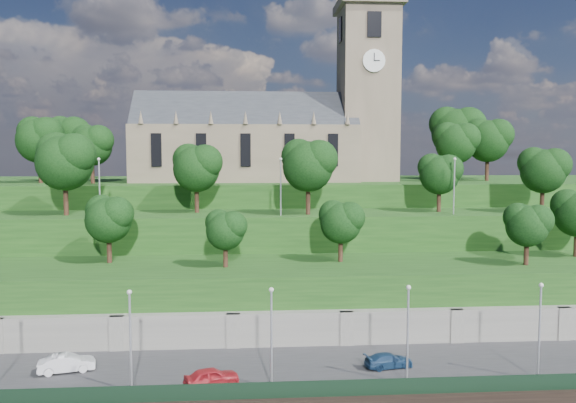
{
  "coord_description": "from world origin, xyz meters",
  "views": [
    {
      "loc": [
        -3.54,
        -36.94,
        18.85
      ],
      "look_at": [
        1.1,
        30.0,
        13.25
      ],
      "focal_mm": 35.0,
      "sensor_mm": 36.0,
      "label": 1
    }
  ],
  "objects": [
    {
      "name": "promenade",
      "position": [
        0.0,
        6.0,
        1.0
      ],
      "size": [
        160.0,
        12.0,
        2.0
      ],
      "primitive_type": "cube",
      "color": "#2D2D30",
      "rests_on": "ground"
    },
    {
      "name": "fence",
      "position": [
        0.0,
        0.6,
        2.6
      ],
      "size": [
        160.0,
        0.1,
        1.2
      ],
      "primitive_type": "cube",
      "color": "black",
      "rests_on": "promenade"
    },
    {
      "name": "retaining_wall",
      "position": [
        0.0,
        11.97,
        2.5
      ],
      "size": [
        160.0,
        2.1,
        5.0
      ],
      "color": "slate",
      "rests_on": "ground"
    },
    {
      "name": "embankment_lower",
      "position": [
        0.0,
        18.0,
        4.0
      ],
      "size": [
        160.0,
        12.0,
        8.0
      ],
      "primitive_type": "cube",
      "color": "#1A4015",
      "rests_on": "ground"
    },
    {
      "name": "embankment_upper",
      "position": [
        0.0,
        29.0,
        6.0
      ],
      "size": [
        160.0,
        10.0,
        12.0
      ],
      "primitive_type": "cube",
      "color": "#1A4015",
      "rests_on": "ground"
    },
    {
      "name": "hilltop",
      "position": [
        0.0,
        50.0,
        7.5
      ],
      "size": [
        160.0,
        32.0,
        15.0
      ],
      "primitive_type": "cube",
      "color": "#1A4015",
      "rests_on": "ground"
    },
    {
      "name": "church",
      "position": [
        0.79,
        45.98,
        22.52
      ],
      "size": [
        38.6,
        12.35,
        27.6
      ],
      "color": "brown",
      "rests_on": "hilltop"
    },
    {
      "name": "trees_lower",
      "position": [
        1.65,
        18.26,
        12.46
      ],
      "size": [
        68.28,
        8.63,
        7.21
      ],
      "color": "black",
      "rests_on": "embankment_lower"
    },
    {
      "name": "trees_upper",
      "position": [
        -0.72,
        28.12,
        17.76
      ],
      "size": [
        61.7,
        8.67,
        9.42
      ],
      "color": "black",
      "rests_on": "embankment_upper"
    },
    {
      "name": "trees_hilltop",
      "position": [
        4.55,
        45.55,
        21.63
      ],
      "size": [
        70.48,
        16.51,
        11.49
      ],
      "color": "black",
      "rests_on": "hilltop"
    },
    {
      "name": "lamp_posts_promenade",
      "position": [
        -2.0,
        2.5,
        6.3
      ],
      "size": [
        60.36,
        0.36,
        7.4
      ],
      "color": "#B2B2B7",
      "rests_on": "promenade"
    },
    {
      "name": "lamp_posts_upper",
      "position": [
        -0.0,
        26.0,
        15.85
      ],
      "size": [
        40.36,
        0.36,
        6.54
      ],
      "color": "#B2B2B7",
      "rests_on": "embankment_upper"
    },
    {
      "name": "car_left",
      "position": [
        -6.35,
        3.01,
        2.69
      ],
      "size": [
        4.34,
        2.96,
        1.37
      ],
      "primitive_type": "imported",
      "rotation": [
        0.0,
        0.0,
        1.94
      ],
      "color": "#A91C24",
      "rests_on": "promenade"
    },
    {
      "name": "car_middle",
      "position": [
        -17.79,
        6.55,
        2.69
      ],
      "size": [
        4.44,
        2.47,
        1.39
      ],
      "primitive_type": "imported",
      "rotation": [
        0.0,
        0.0,
        1.82
      ],
      "color": "silver",
      "rests_on": "promenade"
    },
    {
      "name": "car_right",
      "position": [
        7.45,
        5.72,
        2.57
      ],
      "size": [
        4.13,
        2.31,
        1.13
      ],
      "primitive_type": "imported",
      "rotation": [
        0.0,
        0.0,
        1.77
      ],
      "color": "navy",
      "rests_on": "promenade"
    }
  ]
}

